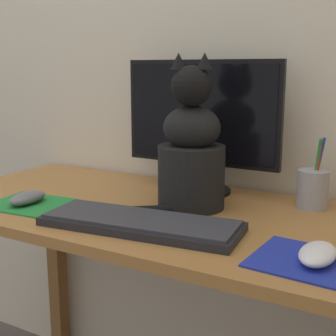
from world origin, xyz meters
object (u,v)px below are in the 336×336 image
computer_mouse_right (318,254)px  pen_cup (313,188)px  cat (191,152)px  keyboard (141,223)px  monitor (201,122)px  computer_mouse_left (27,198)px

computer_mouse_right → pen_cup: (-0.09, 0.35, 0.03)m
computer_mouse_right → cat: 0.43m
cat → pen_cup: 0.32m
keyboard → pen_cup: pen_cup is taller
monitor → cat: cat is taller
keyboard → computer_mouse_left: size_ratio=4.09×
keyboard → pen_cup: (0.29, 0.34, 0.04)m
computer_mouse_right → cat: (-0.35, 0.20, 0.12)m
cat → computer_mouse_left: bearing=-170.5°
computer_mouse_left → cat: bearing=26.6°
monitor → computer_mouse_right: size_ratio=3.94×
keyboard → computer_mouse_right: bearing=-7.5°
computer_mouse_left → computer_mouse_right: same height
computer_mouse_left → pen_cup: (0.64, 0.33, 0.03)m
monitor → computer_mouse_right: (0.40, -0.35, -0.18)m
cat → pen_cup: bearing=11.4°
computer_mouse_left → computer_mouse_right: 0.73m
cat → computer_mouse_right: bearing=-46.7°
pen_cup → computer_mouse_right: bearing=-75.9°
keyboard → computer_mouse_right: (0.38, -0.01, 0.01)m
pen_cup → cat: bearing=-151.5°
keyboard → computer_mouse_left: (-0.35, 0.01, 0.01)m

